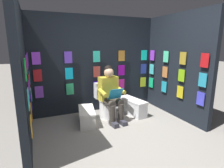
# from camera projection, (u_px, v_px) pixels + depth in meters

# --- Properties ---
(ground_plane) EXTENTS (30.00, 30.00, 0.00)m
(ground_plane) POSITION_uv_depth(u_px,v_px,m) (138.00, 150.00, 2.86)
(ground_plane) COLOR gray
(display_wall_back) EXTENTS (3.13, 0.14, 2.29)m
(display_wall_back) POSITION_uv_depth(u_px,v_px,m) (96.00, 65.00, 4.42)
(display_wall_back) COLOR black
(display_wall_back) RESTS_ON ground
(display_wall_left) EXTENTS (0.14, 1.97, 2.29)m
(display_wall_left) POSITION_uv_depth(u_px,v_px,m) (176.00, 66.00, 4.10)
(display_wall_left) COLOR black
(display_wall_left) RESTS_ON ground
(display_wall_right) EXTENTS (0.14, 1.97, 2.29)m
(display_wall_right) POSITION_uv_depth(u_px,v_px,m) (22.00, 76.00, 2.88)
(display_wall_right) COLOR black
(display_wall_right) RESTS_ON ground
(toilet) EXTENTS (0.42, 0.57, 0.77)m
(toilet) POSITION_uv_depth(u_px,v_px,m) (106.00, 103.00, 4.15)
(toilet) COLOR white
(toilet) RESTS_ON ground
(person_reading) EXTENTS (0.55, 0.71, 1.19)m
(person_reading) POSITION_uv_depth(u_px,v_px,m) (111.00, 93.00, 3.90)
(person_reading) COLOR gold
(person_reading) RESTS_ON ground
(comic_longbox_near) EXTENTS (0.41, 0.81, 0.37)m
(comic_longbox_near) POSITION_uv_depth(u_px,v_px,m) (132.00, 106.00, 4.31)
(comic_longbox_near) COLOR silver
(comic_longbox_near) RESTS_ON ground
(comic_longbox_far) EXTENTS (0.45, 0.75, 0.32)m
(comic_longbox_far) POSITION_uv_depth(u_px,v_px,m) (87.00, 116.00, 3.80)
(comic_longbox_far) COLOR white
(comic_longbox_far) RESTS_ON ground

